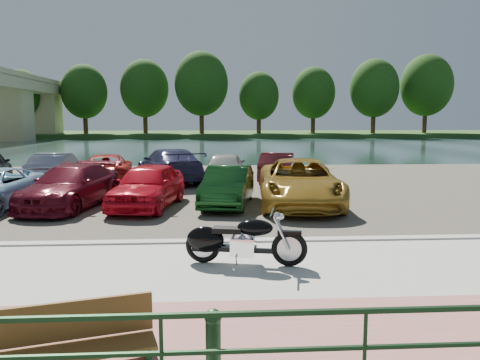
{
  "coord_description": "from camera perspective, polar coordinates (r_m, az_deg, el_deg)",
  "views": [
    {
      "loc": [
        -1.5,
        -8.29,
        2.85
      ],
      "look_at": [
        -0.69,
        5.03,
        1.1
      ],
      "focal_mm": 35.0,
      "sensor_mm": 36.0,
      "label": 1
    }
  ],
  "objects": [
    {
      "name": "ground",
      "position": [
        8.89,
        6.55,
        -11.26
      ],
      "size": [
        200.0,
        200.0,
        0.0
      ],
      "primitive_type": "plane",
      "color": "#595447",
      "rests_on": "ground"
    },
    {
      "name": "promenade",
      "position": [
        7.95,
        7.84,
        -13.21
      ],
      "size": [
        60.0,
        6.0,
        0.1
      ],
      "primitive_type": "cube",
      "color": "#B5B3AA",
      "rests_on": "ground"
    },
    {
      "name": "pink_path",
      "position": [
        6.58,
        10.52,
        -17.3
      ],
      "size": [
        60.0,
        2.0,
        0.01
      ],
      "primitive_type": "cube",
      "color": "#945753",
      "rests_on": "promenade"
    },
    {
      "name": "kerb",
      "position": [
        10.76,
        4.7,
        -7.52
      ],
      "size": [
        60.0,
        0.3,
        0.14
      ],
      "primitive_type": "cube",
      "color": "#B5B3AA",
      "rests_on": "ground"
    },
    {
      "name": "parking_lot",
      "position": [
        19.55,
        0.96,
        -0.86
      ],
      "size": [
        60.0,
        18.0,
        0.04
      ],
      "primitive_type": "cube",
      "color": "#444037",
      "rests_on": "ground"
    },
    {
      "name": "river",
      "position": [
        48.4,
        -1.7,
        4.08
      ],
      "size": [
        120.0,
        40.0,
        0.0
      ],
      "primitive_type": "cube",
      "color": "#192D29",
      "rests_on": "ground"
    },
    {
      "name": "far_bank",
      "position": [
        80.34,
        -2.42,
        5.63
      ],
      "size": [
        120.0,
        24.0,
        0.6
      ],
      "primitive_type": "cube",
      "color": "#26491A",
      "rests_on": "ground"
    },
    {
      "name": "railing",
      "position": [
        4.99,
        15.05,
        -17.19
      ],
      "size": [
        24.04,
        0.05,
        0.9
      ],
      "color": "black",
      "rests_on": "promenade"
    },
    {
      "name": "bollards",
      "position": [
        5.14,
        -5.25,
        -19.23
      ],
      "size": [
        10.68,
        0.18,
        0.81
      ],
      "color": "black",
      "rests_on": "promenade"
    },
    {
      "name": "far_trees",
      "position": [
        74.46,
        1.06,
        11.03
      ],
      "size": [
        70.25,
        10.68,
        12.52
      ],
      "color": "#3E2716",
      "rests_on": "far_bank"
    },
    {
      "name": "motorcycle",
      "position": [
        8.93,
        -0.72,
        -7.36
      ],
      "size": [
        2.31,
        0.86,
        1.05
      ],
      "rotation": [
        0.0,
        0.0,
        -0.2
      ],
      "color": "black",
      "rests_on": "promenade"
    },
    {
      "name": "park_bench",
      "position": [
        5.77,
        -19.78,
        -17.78
      ],
      "size": [
        1.86,
        0.91,
        0.72
      ],
      "rotation": [
        0.0,
        0.0,
        0.26
      ],
      "color": "brown",
      "rests_on": "promenade"
    },
    {
      "name": "car_3",
      "position": [
        15.83,
        -19.93,
        -0.74
      ],
      "size": [
        2.77,
        4.91,
        1.34
      ],
      "primitive_type": "imported",
      "rotation": [
        0.0,
        0.0,
        -0.2
      ],
      "color": "#5C0D1B",
      "rests_on": "parking_lot"
    },
    {
      "name": "car_4",
      "position": [
        15.11,
        -11.18,
        -0.67
      ],
      "size": [
        2.36,
        4.39,
        1.42
      ],
      "primitive_type": "imported",
      "rotation": [
        0.0,
        0.0,
        -0.17
      ],
      "color": "red",
      "rests_on": "parking_lot"
    },
    {
      "name": "car_5",
      "position": [
        15.2,
        -1.49,
        -0.74
      ],
      "size": [
        2.02,
        4.07,
        1.28
      ],
      "primitive_type": "imported",
      "rotation": [
        0.0,
        0.0,
        -0.18
      ],
      "color": "#103A14",
      "rests_on": "parking_lot"
    },
    {
      "name": "car_6",
      "position": [
        15.3,
        7.27,
        -0.31
      ],
      "size": [
        3.01,
        5.65,
        1.51
      ],
      "primitive_type": "imported",
      "rotation": [
        0.0,
        0.0,
        -0.09
      ],
      "color": "#A67D26",
      "rests_on": "parking_lot"
    },
    {
      "name": "car_9",
      "position": [
        22.11,
        -21.48,
        1.39
      ],
      "size": [
        1.48,
        4.1,
        1.34
      ],
      "primitive_type": "imported",
      "rotation": [
        0.0,
        0.0,
        3.16
      ],
      "color": "slate",
      "rests_on": "parking_lot"
    },
    {
      "name": "car_10",
      "position": [
        21.19,
        -15.94,
        1.33
      ],
      "size": [
        2.91,
        4.98,
        1.3
      ],
      "primitive_type": "imported",
      "rotation": [
        0.0,
        0.0,
        3.31
      ],
      "color": "#AB231C",
      "rests_on": "parking_lot"
    },
    {
      "name": "car_11",
      "position": [
        21.22,
        -8.58,
        1.81
      ],
      "size": [
        3.7,
        5.59,
        1.5
      ],
      "primitive_type": "imported",
      "rotation": [
        0.0,
        0.0,
        3.48
      ],
      "color": "#2A2B51",
      "rests_on": "parking_lot"
    },
    {
      "name": "car_12",
      "position": [
        20.96,
        -1.72,
        1.65
      ],
      "size": [
        2.1,
        4.2,
        1.37
      ],
      "primitive_type": "imported",
      "rotation": [
        0.0,
        0.0,
        3.02
      ],
      "color": "#ABACA7",
      "rests_on": "parking_lot"
    },
    {
      "name": "car_13",
      "position": [
        21.08,
        4.66,
        1.59
      ],
      "size": [
        2.27,
        4.24,
        1.33
      ],
      "primitive_type": "imported",
      "rotation": [
        0.0,
        0.0,
        2.91
      ],
      "color": "#4E151A",
      "rests_on": "parking_lot"
    }
  ]
}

